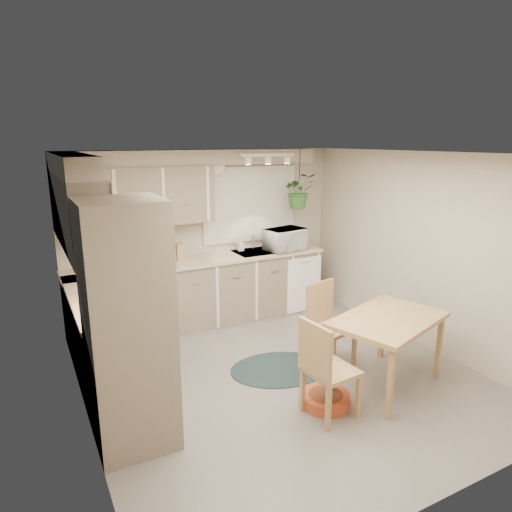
% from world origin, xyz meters
% --- Properties ---
extents(floor, '(4.20, 4.20, 0.00)m').
position_xyz_m(floor, '(0.00, 0.00, 0.00)').
color(floor, slate).
rests_on(floor, ground).
extents(ceiling, '(4.20, 4.20, 0.00)m').
position_xyz_m(ceiling, '(0.00, 0.00, 2.40)').
color(ceiling, white).
rests_on(ceiling, wall_back).
extents(wall_back, '(4.00, 0.04, 2.40)m').
position_xyz_m(wall_back, '(0.00, 2.10, 1.20)').
color(wall_back, '#ADA18F').
rests_on(wall_back, floor).
extents(wall_front, '(4.00, 0.04, 2.40)m').
position_xyz_m(wall_front, '(0.00, -2.10, 1.20)').
color(wall_front, '#ADA18F').
rests_on(wall_front, floor).
extents(wall_left, '(0.04, 4.20, 2.40)m').
position_xyz_m(wall_left, '(-2.00, 0.00, 1.20)').
color(wall_left, '#ADA18F').
rests_on(wall_left, floor).
extents(wall_right, '(0.04, 4.20, 2.40)m').
position_xyz_m(wall_right, '(2.00, 0.00, 1.20)').
color(wall_right, '#ADA18F').
rests_on(wall_right, floor).
extents(base_cab_left, '(0.60, 1.85, 0.90)m').
position_xyz_m(base_cab_left, '(-1.70, 0.88, 0.45)').
color(base_cab_left, gray).
rests_on(base_cab_left, floor).
extents(base_cab_back, '(3.60, 0.60, 0.90)m').
position_xyz_m(base_cab_back, '(-0.20, 1.80, 0.45)').
color(base_cab_back, gray).
rests_on(base_cab_back, floor).
extents(counter_left, '(0.64, 1.89, 0.04)m').
position_xyz_m(counter_left, '(-1.69, 0.88, 0.92)').
color(counter_left, beige).
rests_on(counter_left, base_cab_left).
extents(counter_back, '(3.64, 0.64, 0.04)m').
position_xyz_m(counter_back, '(-0.20, 1.79, 0.92)').
color(counter_back, beige).
rests_on(counter_back, base_cab_back).
extents(oven_stack, '(0.65, 0.65, 2.10)m').
position_xyz_m(oven_stack, '(-1.68, -0.38, 1.05)').
color(oven_stack, gray).
rests_on(oven_stack, floor).
extents(wall_oven_face, '(0.02, 0.56, 0.58)m').
position_xyz_m(wall_oven_face, '(-1.35, -0.38, 1.05)').
color(wall_oven_face, white).
rests_on(wall_oven_face, oven_stack).
extents(upper_cab_left, '(0.35, 2.00, 0.75)m').
position_xyz_m(upper_cab_left, '(-1.82, 1.00, 1.83)').
color(upper_cab_left, gray).
rests_on(upper_cab_left, wall_left).
extents(upper_cab_back, '(2.00, 0.35, 0.75)m').
position_xyz_m(upper_cab_back, '(-1.00, 1.93, 1.83)').
color(upper_cab_back, gray).
rests_on(upper_cab_back, wall_back).
extents(soffit_left, '(0.30, 2.00, 0.20)m').
position_xyz_m(soffit_left, '(-1.85, 1.00, 2.30)').
color(soffit_left, '#ADA18F').
rests_on(soffit_left, wall_left).
extents(soffit_back, '(3.60, 0.30, 0.20)m').
position_xyz_m(soffit_back, '(-0.20, 1.95, 2.30)').
color(soffit_back, '#ADA18F').
rests_on(soffit_back, wall_back).
extents(cooktop, '(0.52, 0.58, 0.02)m').
position_xyz_m(cooktop, '(-1.68, 0.30, 0.94)').
color(cooktop, white).
rests_on(cooktop, counter_left).
extents(range_hood, '(0.40, 0.60, 0.14)m').
position_xyz_m(range_hood, '(-1.70, 0.30, 1.40)').
color(range_hood, white).
rests_on(range_hood, upper_cab_left).
extents(window_blinds, '(1.40, 0.02, 1.00)m').
position_xyz_m(window_blinds, '(0.70, 2.07, 1.60)').
color(window_blinds, white).
rests_on(window_blinds, wall_back).
extents(window_frame, '(1.50, 0.02, 1.10)m').
position_xyz_m(window_frame, '(0.70, 2.08, 1.60)').
color(window_frame, beige).
rests_on(window_frame, wall_back).
extents(sink, '(0.70, 0.48, 0.10)m').
position_xyz_m(sink, '(0.70, 1.80, 0.90)').
color(sink, '#A3A6AA').
rests_on(sink, counter_back).
extents(dishwasher_front, '(0.58, 0.02, 0.83)m').
position_xyz_m(dishwasher_front, '(1.30, 1.49, 0.42)').
color(dishwasher_front, white).
rests_on(dishwasher_front, base_cab_back).
extents(track_light_bar, '(0.80, 0.04, 0.04)m').
position_xyz_m(track_light_bar, '(0.70, 1.55, 2.33)').
color(track_light_bar, white).
rests_on(track_light_bar, ceiling).
extents(wall_clock, '(0.30, 0.03, 0.30)m').
position_xyz_m(wall_clock, '(0.15, 2.07, 2.18)').
color(wall_clock, '#C59445').
rests_on(wall_clock, wall_back).
extents(dining_table, '(1.40, 1.14, 0.76)m').
position_xyz_m(dining_table, '(0.89, -0.67, 0.38)').
color(dining_table, tan).
rests_on(dining_table, floor).
extents(chair_left, '(0.49, 0.49, 0.96)m').
position_xyz_m(chair_left, '(0.04, -0.85, 0.48)').
color(chair_left, tan).
rests_on(chair_left, floor).
extents(chair_back, '(0.53, 0.53, 0.95)m').
position_xyz_m(chair_back, '(0.66, -0.05, 0.48)').
color(chair_back, tan).
rests_on(chair_back, floor).
extents(braided_rug, '(1.29, 1.09, 0.01)m').
position_xyz_m(braided_rug, '(0.06, 0.11, 0.01)').
color(braided_rug, black).
rests_on(braided_rug, floor).
extents(pet_bed, '(0.56, 0.56, 0.11)m').
position_xyz_m(pet_bed, '(0.10, -0.71, 0.06)').
color(pet_bed, '#BA4625').
rests_on(pet_bed, floor).
extents(microwave, '(0.63, 0.43, 0.39)m').
position_xyz_m(microwave, '(1.09, 1.70, 1.14)').
color(microwave, white).
rests_on(microwave, counter_back).
extents(soap_bottle, '(0.10, 0.20, 0.09)m').
position_xyz_m(soap_bottle, '(0.47, 1.95, 0.98)').
color(soap_bottle, white).
rests_on(soap_bottle, counter_back).
extents(hanging_plant, '(0.56, 0.60, 0.40)m').
position_xyz_m(hanging_plant, '(1.31, 1.70, 1.75)').
color(hanging_plant, '#2D5D25').
rests_on(hanging_plant, ceiling).
extents(coffee_maker, '(0.19, 0.22, 0.28)m').
position_xyz_m(coffee_maker, '(-0.94, 1.80, 1.08)').
color(coffee_maker, black).
rests_on(coffee_maker, counter_back).
extents(toaster, '(0.30, 0.20, 0.17)m').
position_xyz_m(toaster, '(-0.71, 1.82, 1.02)').
color(toaster, '#A3A6AA').
rests_on(toaster, counter_back).
extents(knife_block, '(0.12, 0.12, 0.24)m').
position_xyz_m(knife_block, '(-0.49, 1.85, 1.06)').
color(knife_block, tan).
rests_on(knife_block, counter_back).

